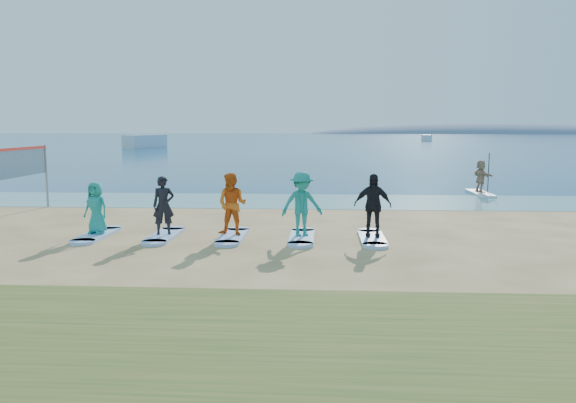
# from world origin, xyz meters

# --- Properties ---
(ground) EXTENTS (600.00, 600.00, 0.00)m
(ground) POSITION_xyz_m (0.00, 0.00, 0.00)
(ground) COLOR tan
(ground) RESTS_ON ground
(shallow_water) EXTENTS (600.00, 600.00, 0.00)m
(shallow_water) POSITION_xyz_m (0.00, 10.50, 0.01)
(shallow_water) COLOR teal
(shallow_water) RESTS_ON ground
(ocean) EXTENTS (600.00, 600.00, 0.00)m
(ocean) POSITION_xyz_m (0.00, 160.00, 0.01)
(ocean) COLOR navy
(ocean) RESTS_ON ground
(island_ridge) EXTENTS (220.00, 56.00, 18.00)m
(island_ridge) POSITION_xyz_m (95.00, 300.00, 0.00)
(island_ridge) COLOR slate
(island_ridge) RESTS_ON ground
(paddleboard) EXTENTS (0.71, 3.00, 0.12)m
(paddleboard) POSITION_xyz_m (8.18, 13.42, 0.06)
(paddleboard) COLOR silver
(paddleboard) RESTS_ON ground
(paddleboarder) EXTENTS (0.83, 1.49, 1.53)m
(paddleboarder) POSITION_xyz_m (8.18, 13.42, 0.88)
(paddleboarder) COLOR tan
(paddleboarder) RESTS_ON paddleboard
(boat_offshore_a) EXTENTS (4.83, 9.28, 2.05)m
(boat_offshore_a) POSITION_xyz_m (-27.31, 73.94, 0.00)
(boat_offshore_a) COLOR silver
(boat_offshore_a) RESTS_ON ground
(boat_offshore_b) EXTENTS (3.30, 5.63, 1.59)m
(boat_offshore_b) POSITION_xyz_m (24.72, 117.71, 0.00)
(boat_offshore_b) COLOR silver
(boat_offshore_b) RESTS_ON ground
(surfboard_0) EXTENTS (0.70, 2.20, 0.09)m
(surfboard_0) POSITION_xyz_m (-6.00, 2.15, 0.04)
(surfboard_0) COLOR #A1C3F9
(surfboard_0) RESTS_ON ground
(student_0) EXTENTS (0.84, 0.65, 1.52)m
(student_0) POSITION_xyz_m (-6.00, 2.15, 0.85)
(student_0) COLOR teal
(student_0) RESTS_ON surfboard_0
(surfboard_1) EXTENTS (0.70, 2.20, 0.09)m
(surfboard_1) POSITION_xyz_m (-3.99, 2.15, 0.04)
(surfboard_1) COLOR #A1C3F9
(surfboard_1) RESTS_ON ground
(student_1) EXTENTS (0.72, 0.59, 1.70)m
(student_1) POSITION_xyz_m (-3.99, 2.15, 0.94)
(student_1) COLOR black
(student_1) RESTS_ON surfboard_1
(surfboard_2) EXTENTS (0.70, 2.20, 0.09)m
(surfboard_2) POSITION_xyz_m (-1.98, 2.15, 0.04)
(surfboard_2) COLOR #A1C3F9
(surfboard_2) RESTS_ON ground
(student_2) EXTENTS (1.01, 0.86, 1.80)m
(student_2) POSITION_xyz_m (-1.98, 2.15, 0.99)
(student_2) COLOR #D85E16
(student_2) RESTS_ON surfboard_2
(surfboard_3) EXTENTS (0.70, 2.20, 0.09)m
(surfboard_3) POSITION_xyz_m (0.03, 2.15, 0.04)
(surfboard_3) COLOR #A1C3F9
(surfboard_3) RESTS_ON ground
(student_3) EXTENTS (1.34, 1.01, 1.85)m
(student_3) POSITION_xyz_m (0.03, 2.15, 1.02)
(student_3) COLOR #1C887D
(student_3) RESTS_ON surfboard_3
(surfboard_4) EXTENTS (0.70, 2.20, 0.09)m
(surfboard_4) POSITION_xyz_m (2.04, 2.15, 0.04)
(surfboard_4) COLOR #A1C3F9
(surfboard_4) RESTS_ON ground
(student_4) EXTENTS (1.09, 0.54, 1.80)m
(student_4) POSITION_xyz_m (2.04, 2.15, 0.99)
(student_4) COLOR black
(student_4) RESTS_ON surfboard_4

